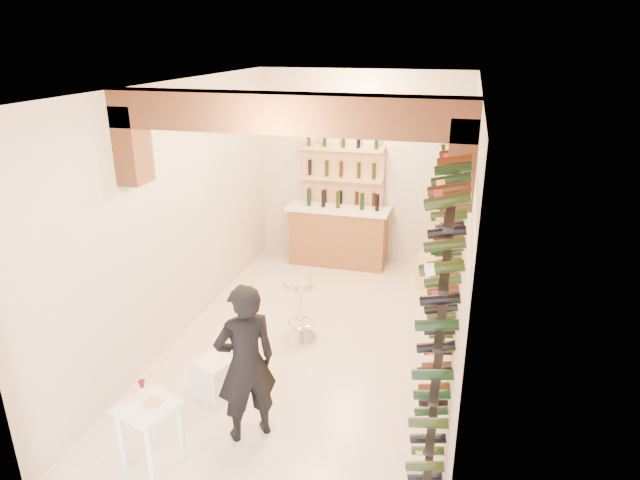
# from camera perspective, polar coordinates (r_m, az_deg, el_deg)

# --- Properties ---
(ground) EXTENTS (6.00, 6.00, 0.00)m
(ground) POSITION_cam_1_polar(r_m,az_deg,el_deg) (7.14, -0.63, -10.65)
(ground) COLOR silver
(ground) RESTS_ON ground
(room_shell) EXTENTS (3.52, 6.02, 3.21)m
(room_shell) POSITION_cam_1_polar(r_m,az_deg,el_deg) (6.03, -1.37, 6.67)
(room_shell) COLOR beige
(room_shell) RESTS_ON ground
(wine_rack) EXTENTS (0.32, 5.70, 2.56)m
(wine_rack) POSITION_cam_1_polar(r_m,az_deg,el_deg) (6.27, 12.94, -0.06)
(wine_rack) COLOR black
(wine_rack) RESTS_ON ground
(back_counter) EXTENTS (1.70, 0.62, 1.29)m
(back_counter) POSITION_cam_1_polar(r_m,az_deg,el_deg) (9.30, 1.92, 0.64)
(back_counter) COLOR brown
(back_counter) RESTS_ON ground
(back_shelving) EXTENTS (1.40, 0.31, 2.73)m
(back_shelving) POSITION_cam_1_polar(r_m,az_deg,el_deg) (9.33, 2.30, 4.79)
(back_shelving) COLOR tan
(back_shelving) RESTS_ON ground
(tasting_table) EXTENTS (0.56, 0.56, 0.79)m
(tasting_table) POSITION_cam_1_polar(r_m,az_deg,el_deg) (5.31, -17.28, -17.03)
(tasting_table) COLOR white
(tasting_table) RESTS_ON ground
(white_stool) EXTENTS (0.46, 0.46, 0.45)m
(white_stool) POSITION_cam_1_polar(r_m,az_deg,el_deg) (6.19, -10.88, -13.95)
(white_stool) COLOR white
(white_stool) RESTS_ON ground
(person) EXTENTS (0.70, 0.68, 1.62)m
(person) POSITION_cam_1_polar(r_m,az_deg,el_deg) (5.31, -7.72, -12.56)
(person) COLOR black
(person) RESTS_ON ground
(chrome_barstool) EXTENTS (0.43, 0.43, 0.84)m
(chrome_barstool) POSITION_cam_1_polar(r_m,az_deg,el_deg) (7.00, -2.10, -6.78)
(chrome_barstool) COLOR silver
(chrome_barstool) RESTS_ON ground
(crate_lower) EXTENTS (0.63, 0.53, 0.32)m
(crate_lower) POSITION_cam_1_polar(r_m,az_deg,el_deg) (8.64, 11.97, -4.11)
(crate_lower) COLOR #E4C47D
(crate_lower) RESTS_ON ground
(crate_upper) EXTENTS (0.60, 0.52, 0.30)m
(crate_upper) POSITION_cam_1_polar(r_m,az_deg,el_deg) (8.52, 12.12, -2.23)
(crate_upper) COLOR #E4C47D
(crate_upper) RESTS_ON crate_lower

